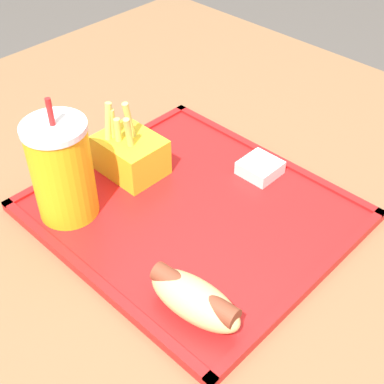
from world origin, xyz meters
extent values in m
cube|color=brown|center=(0.00, 0.00, 0.37)|extent=(1.14, 1.02, 0.75)
cube|color=red|center=(-0.02, 0.03, 0.75)|extent=(0.38, 0.34, 0.01)
cube|color=red|center=(-0.02, -0.13, 0.76)|extent=(0.38, 0.01, 0.00)
cube|color=red|center=(-0.02, 0.20, 0.76)|extent=(0.38, 0.01, 0.00)
cube|color=red|center=(-0.20, 0.03, 0.76)|extent=(0.01, 0.34, 0.00)
cube|color=red|center=(0.17, 0.03, 0.76)|extent=(0.01, 0.34, 0.00)
cylinder|color=gold|center=(0.10, 0.15, 0.82)|extent=(0.08, 0.08, 0.13)
cylinder|color=silver|center=(0.10, 0.15, 0.89)|extent=(0.08, 0.08, 0.01)
cylinder|color=red|center=(0.10, 0.15, 0.91)|extent=(0.01, 0.01, 0.03)
ellipsoid|color=#DBB270|center=(-0.14, 0.15, 0.78)|extent=(0.12, 0.06, 0.05)
cylinder|color=brown|center=(-0.14, 0.15, 0.79)|extent=(0.11, 0.03, 0.02)
cube|color=gold|center=(0.10, 0.04, 0.79)|extent=(0.09, 0.07, 0.06)
cylinder|color=#EACC60|center=(0.12, 0.05, 0.82)|extent=(0.01, 0.01, 0.07)
cylinder|color=#EACC60|center=(0.11, 0.03, 0.81)|extent=(0.02, 0.01, 0.06)
cylinder|color=#EACC60|center=(0.13, 0.05, 0.82)|extent=(0.01, 0.02, 0.09)
cylinder|color=#EACC60|center=(0.11, 0.03, 0.82)|extent=(0.01, 0.02, 0.09)
cylinder|color=#EACC60|center=(0.09, 0.04, 0.82)|extent=(0.02, 0.02, 0.08)
cylinder|color=#EACC60|center=(0.11, 0.05, 0.82)|extent=(0.01, 0.01, 0.06)
cube|color=silver|center=(-0.03, -0.09, 0.77)|extent=(0.05, 0.05, 0.02)
cube|color=white|center=(-0.03, -0.09, 0.78)|extent=(0.04, 0.04, 0.00)
camera|label=1|loc=(-0.38, 0.41, 1.24)|focal=50.00mm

